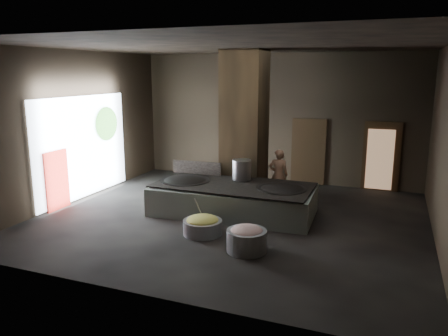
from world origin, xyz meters
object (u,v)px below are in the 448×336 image
at_px(wok_right, 282,191).
at_px(stock_pot, 242,170).
at_px(wok_left, 185,183).
at_px(veg_basin, 203,227).
at_px(cook, 278,175).
at_px(meat_basin, 247,241).
at_px(hearth_platform, 233,200).

distance_m(wok_right, stock_pot, 1.44).
relative_size(wok_left, wok_right, 1.07).
bearing_deg(wok_right, veg_basin, -129.20).
distance_m(stock_pot, cook, 1.43).
height_order(wok_right, stock_pot, stock_pot).
relative_size(veg_basin, meat_basin, 1.08).
relative_size(hearth_platform, cook, 2.77).
distance_m(hearth_platform, veg_basin, 1.79).
xyz_separation_m(hearth_platform, meat_basin, (1.19, -2.37, -0.14)).
xyz_separation_m(wok_right, veg_basin, (-1.49, -1.82, -0.58)).
bearing_deg(hearth_platform, veg_basin, -97.22).
distance_m(wok_left, meat_basin, 3.55).
height_order(wok_left, wok_right, wok_left).
relative_size(stock_pot, cook, 0.36).
distance_m(cook, meat_basin, 4.12).
xyz_separation_m(hearth_platform, wok_left, (-1.45, -0.05, 0.37)).
bearing_deg(veg_basin, meat_basin, -24.34).
bearing_deg(cook, wok_right, 90.23).
distance_m(veg_basin, meat_basin, 1.46).
bearing_deg(cook, stock_pot, 38.44).
xyz_separation_m(stock_pot, meat_basin, (1.14, -2.92, -0.89)).
bearing_deg(wok_left, stock_pot, 21.80).
height_order(wok_left, cook, cook).
bearing_deg(stock_pot, hearth_platform, -95.19).
xyz_separation_m(stock_pot, veg_basin, (-0.19, -2.32, -0.96)).
relative_size(hearth_platform, stock_pot, 7.67).
xyz_separation_m(wok_left, cook, (2.29, 1.75, 0.04)).
xyz_separation_m(wok_right, cook, (-0.51, 1.65, 0.04)).
relative_size(wok_right, veg_basin, 1.36).
distance_m(wok_left, cook, 2.88).
bearing_deg(stock_pot, meat_basin, -68.73).
xyz_separation_m(veg_basin, meat_basin, (1.32, -0.60, 0.07)).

